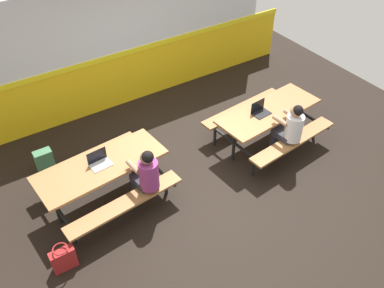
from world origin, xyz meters
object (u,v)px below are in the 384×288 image
(picnic_table_left, at_px, (103,173))
(backpack_dark, at_px, (45,161))
(student_nearer, at_px, (146,174))
(laptop_dark, at_px, (260,111))
(laptop_silver, at_px, (100,162))
(student_further, at_px, (290,128))
(tote_bag_bright, at_px, (63,259))
(picnic_table_right, at_px, (268,117))

(picnic_table_left, height_order, backpack_dark, picnic_table_left)
(student_nearer, xyz_separation_m, laptop_dark, (2.42, 0.24, 0.08))
(laptop_silver, xyz_separation_m, laptop_dark, (2.93, -0.31, 0.00))
(student_nearer, bearing_deg, student_further, -7.33)
(backpack_dark, bearing_deg, laptop_dark, -22.34)
(backpack_dark, bearing_deg, laptop_silver, -61.72)
(picnic_table_left, distance_m, student_nearer, 0.73)
(student_nearer, relative_size, student_further, 1.00)
(student_further, height_order, laptop_dark, student_further)
(picnic_table_left, xyz_separation_m, laptop_silver, (-0.01, 0.04, 0.21))
(student_nearer, relative_size, laptop_dark, 3.56)
(picnic_table_left, xyz_separation_m, tote_bag_bright, (-1.02, -0.88, -0.38))
(picnic_table_right, xyz_separation_m, student_nearer, (-2.62, -0.22, 0.13))
(picnic_table_right, height_order, backpack_dark, picnic_table_right)
(laptop_dark, bearing_deg, laptop_silver, 174.03)
(tote_bag_bright, bearing_deg, student_further, 0.46)
(laptop_silver, distance_m, laptop_dark, 2.94)
(student_further, distance_m, tote_bag_bright, 4.16)
(picnic_table_left, distance_m, laptop_dark, 2.94)
(picnic_table_left, distance_m, backpack_dark, 1.39)
(student_further, xyz_separation_m, laptop_silver, (-3.12, 0.89, 0.08))
(picnic_table_left, relative_size, backpack_dark, 4.70)
(picnic_table_left, height_order, student_nearer, student_nearer)
(student_nearer, bearing_deg, laptop_dark, 5.74)
(student_further, height_order, laptop_silver, student_further)
(student_nearer, height_order, laptop_silver, student_nearer)
(student_nearer, xyz_separation_m, backpack_dark, (-1.13, 1.70, -0.49))
(picnic_table_right, distance_m, student_further, 0.57)
(student_further, relative_size, laptop_dark, 3.56)
(laptop_dark, relative_size, tote_bag_bright, 0.79)
(picnic_table_right, relative_size, tote_bag_bright, 4.81)
(laptop_dark, bearing_deg, student_further, -71.77)
(backpack_dark, relative_size, tote_bag_bright, 1.02)
(picnic_table_left, distance_m, laptop_silver, 0.21)
(laptop_silver, distance_m, tote_bag_bright, 1.49)
(laptop_silver, height_order, tote_bag_bright, laptop_silver)
(student_nearer, height_order, laptop_dark, student_nearer)
(picnic_table_left, relative_size, laptop_dark, 6.10)
(picnic_table_right, bearing_deg, laptop_dark, 174.58)
(picnic_table_left, height_order, laptop_dark, laptop_dark)
(laptop_dark, bearing_deg, student_nearer, -174.26)
(tote_bag_bright, bearing_deg, picnic_table_right, 8.15)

